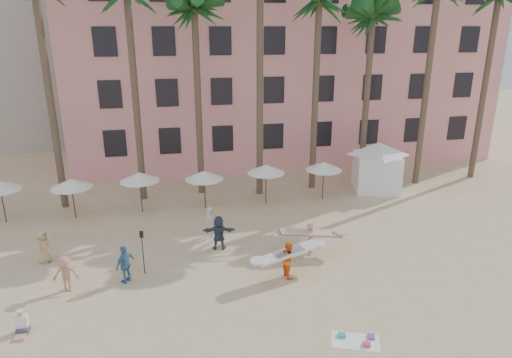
{
  "coord_description": "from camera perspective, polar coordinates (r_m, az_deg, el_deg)",
  "views": [
    {
      "loc": [
        -2.99,
        -15.13,
        11.27
      ],
      "look_at": [
        1.1,
        6.0,
        4.0
      ],
      "focal_mm": 32.0,
      "sensor_mm": 36.0,
      "label": 1
    }
  ],
  "objects": [
    {
      "name": "seated_man",
      "position": [
        20.46,
        -27.23,
        -15.98
      ],
      "size": [
        0.43,
        0.75,
        0.97
      ],
      "color": "#3F3F4C",
      "rests_on": "ground"
    },
    {
      "name": "umbrella_row",
      "position": [
        29.04,
        -10.43,
        0.41
      ],
      "size": [
        22.5,
        2.7,
        2.73
      ],
      "color": "#332B23",
      "rests_on": "ground"
    },
    {
      "name": "cabana",
      "position": [
        33.51,
        14.92,
        2.07
      ],
      "size": [
        5.45,
        5.45,
        3.5
      ],
      "color": "white",
      "rests_on": "ground"
    },
    {
      "name": "carrier_yellow",
      "position": [
        23.73,
        6.84,
        -7.18
      ],
      "size": [
        3.22,
        1.08,
        1.72
      ],
      "color": "tan",
      "rests_on": "ground"
    },
    {
      "name": "ground",
      "position": [
        19.1,
        0.2,
        -17.49
      ],
      "size": [
        120.0,
        120.0,
        0.0
      ],
      "primitive_type": "plane",
      "color": "#D1B789",
      "rests_on": "ground"
    },
    {
      "name": "carrier_white",
      "position": [
        21.67,
        4.13,
        -9.81
      ],
      "size": [
        3.37,
        1.73,
        1.77
      ],
      "color": "orange",
      "rests_on": "ground"
    },
    {
      "name": "paddle",
      "position": [
        22.27,
        -14.01,
        -8.22
      ],
      "size": [
        0.18,
        0.04,
        2.23
      ],
      "color": "black",
      "rests_on": "ground"
    },
    {
      "name": "beachgoers",
      "position": [
        23.36,
        -13.89,
        -8.29
      ],
      "size": [
        10.0,
        4.92,
        1.86
      ],
      "color": "#314256",
      "rests_on": "ground"
    },
    {
      "name": "pink_hotel",
      "position": [
        42.45,
        2.77,
        14.22
      ],
      "size": [
        35.0,
        14.0,
        16.0
      ],
      "primitive_type": "cube",
      "color": "pink",
      "rests_on": "ground"
    },
    {
      "name": "beach_towel",
      "position": [
        18.57,
        12.47,
        -19.1
      ],
      "size": [
        2.04,
        1.56,
        0.14
      ],
      "color": "white",
      "rests_on": "ground"
    }
  ]
}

